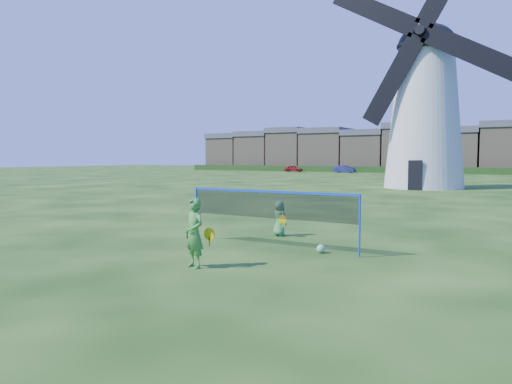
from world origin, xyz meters
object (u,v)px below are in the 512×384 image
object	(u,v)px
windmill	(425,107)
badminton_net	(270,206)
play_ball	(321,249)
car_right	(344,169)
car_left	(293,169)
player_boy	(279,218)
player_girl	(194,233)

from	to	relation	value
windmill	badminton_net	bearing A→B (deg)	-86.56
play_ball	badminton_net	bearing A→B (deg)	179.99
play_ball	car_right	bearing A→B (deg)	109.70
play_ball	windmill	bearing A→B (deg)	96.42
windmill	play_ball	world-z (taller)	windmill
play_ball	car_left	bearing A→B (deg)	116.81
badminton_net	car_right	world-z (taller)	badminton_net
player_boy	player_girl	bearing A→B (deg)	117.82
car_right	badminton_net	bearing A→B (deg)	-160.88
player_boy	car_left	size ratio (longest dim) A/B	0.34
player_boy	play_ball	bearing A→B (deg)	162.88
car_left	windmill	bearing A→B (deg)	-156.55
windmill	badminton_net	world-z (taller)	windmill
badminton_net	car_right	xyz separation A→B (m)	(-20.94, 62.63, -0.55)
car_left	car_right	xyz separation A→B (m)	(9.11, 0.21, 0.04)
player_girl	car_left	distance (m)	71.81
player_girl	player_boy	size ratio (longest dim) A/B	1.41
badminton_net	play_ball	size ratio (longest dim) A/B	22.95
car_right	windmill	bearing A→B (deg)	-150.03
player_boy	play_ball	world-z (taller)	player_boy
badminton_net	car_right	size ratio (longest dim) A/B	1.40
badminton_net	car_left	world-z (taller)	badminton_net
player_girl	player_boy	xyz separation A→B (m)	(-0.40, 4.76, -0.22)
player_girl	car_left	world-z (taller)	player_girl
car_left	car_right	distance (m)	9.11
windmill	player_boy	xyz separation A→B (m)	(1.03, -26.57, -5.92)
player_girl	car_right	size ratio (longest dim) A/B	0.43
badminton_net	player_boy	bearing A→B (deg)	110.35
badminton_net	car_left	bearing A→B (deg)	115.71
player_boy	car_right	bearing A→B (deg)	-48.53
player_girl	play_ball	xyz separation A→B (m)	(1.77, 2.93, -0.66)
windmill	player_boy	size ratio (longest dim) A/B	17.25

